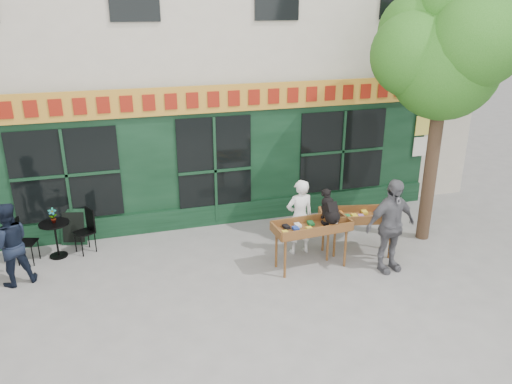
% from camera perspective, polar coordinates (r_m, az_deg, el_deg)
% --- Properties ---
extents(ground, '(80.00, 80.00, 0.00)m').
position_cam_1_polar(ground, '(9.98, -1.63, -8.98)').
color(ground, slate).
rests_on(ground, ground).
extents(building, '(14.00, 7.26, 10.00)m').
position_cam_1_polar(building, '(14.52, -8.40, 20.66)').
color(building, beige).
rests_on(building, ground).
extents(street_tree, '(3.05, 2.90, 5.60)m').
position_cam_1_polar(street_tree, '(10.95, 20.92, 15.05)').
color(street_tree, '#382619').
rests_on(street_tree, ground).
extents(book_cart_center, '(1.53, 0.71, 0.99)m').
position_cam_1_polar(book_cart_center, '(9.81, 6.38, -4.25)').
color(book_cart_center, brown).
rests_on(book_cart_center, ground).
extents(dog, '(0.38, 0.62, 0.60)m').
position_cam_1_polar(dog, '(9.72, 8.51, -1.60)').
color(dog, black).
rests_on(dog, book_cart_center).
extents(woman, '(0.61, 0.42, 1.62)m').
position_cam_1_polar(woman, '(10.37, 5.00, -2.86)').
color(woman, white).
rests_on(woman, ground).
extents(book_cart_right, '(1.60, 0.92, 0.99)m').
position_cam_1_polar(book_cart_right, '(10.45, 11.55, -2.96)').
color(book_cart_right, brown).
rests_on(book_cart_right, ground).
extents(man_right, '(1.16, 0.61, 1.89)m').
position_cam_1_polar(man_right, '(9.95, 15.12, -3.75)').
color(man_right, '#59585E').
rests_on(man_right, ground).
extents(bistro_table, '(0.60, 0.60, 0.76)m').
position_cam_1_polar(bistro_table, '(11.06, -21.95, -4.34)').
color(bistro_table, black).
rests_on(bistro_table, ground).
extents(bistro_chair_left, '(0.45, 0.45, 0.95)m').
position_cam_1_polar(bistro_chair_left, '(11.08, -25.25, -4.72)').
color(bistro_chair_left, black).
rests_on(bistro_chair_left, ground).
extents(bistro_chair_right, '(0.49, 0.49, 0.95)m').
position_cam_1_polar(bistro_chair_right, '(11.08, -18.71, -3.76)').
color(bistro_chair_right, black).
rests_on(bistro_chair_right, ground).
extents(potted_plant, '(0.17, 0.12, 0.32)m').
position_cam_1_polar(potted_plant, '(10.91, -22.22, -2.51)').
color(potted_plant, gray).
rests_on(potted_plant, bistro_table).
extents(man_left, '(0.94, 0.83, 1.62)m').
position_cam_1_polar(man_left, '(10.25, -26.40, -5.41)').
color(man_left, black).
rests_on(man_left, ground).
extents(chalkboard, '(0.59, 0.32, 0.79)m').
position_cam_1_polar(chalkboard, '(11.55, -20.13, -3.79)').
color(chalkboard, black).
rests_on(chalkboard, ground).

